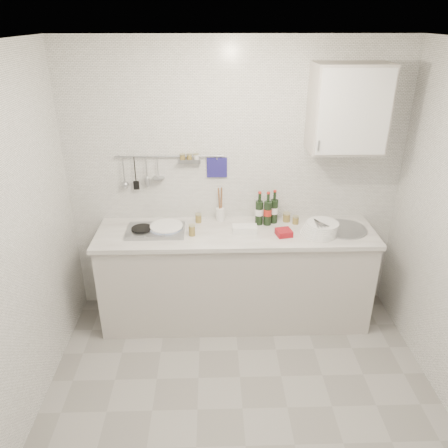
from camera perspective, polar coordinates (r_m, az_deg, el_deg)
The scene contains 17 objects.
floor at distance 3.51m, azimuth 2.44°, elevation -22.94°, with size 3.00×3.00×0.00m, color gray.
ceiling at distance 2.33m, azimuth 3.66°, elevation 22.43°, with size 3.00×3.00×0.00m, color silver.
back_wall at distance 3.97m, azimuth 1.41°, elevation 5.28°, with size 3.00×0.02×2.50m, color silver.
wall_left at distance 2.99m, azimuth -27.22°, elevation -4.95°, with size 0.02×2.80×2.50m, color silver.
counter at distance 4.07m, azimuth 1.59°, elevation -7.07°, with size 2.44×0.64×0.96m.
wall_rail at distance 3.89m, azimuth -7.41°, elevation 7.41°, with size 0.98×0.09×0.34m.
wall_cabinet at distance 3.76m, azimuth 15.94°, elevation 14.30°, with size 0.60×0.38×0.70m.
plate_stack_hob at distance 3.84m, azimuth -7.68°, elevation -0.57°, with size 0.31×0.31×0.05m.
plate_stack_sink at distance 3.85m, azimuth 12.46°, elevation -0.60°, with size 0.33×0.32×0.11m.
wine_bottles at distance 3.92m, azimuth 5.65°, elevation 2.11°, with size 0.21×0.11×0.31m.
butter_dish at distance 3.79m, azimuth 2.71°, elevation -0.67°, with size 0.21×0.11×0.06m, color white.
strawberry_punnet at distance 3.77m, azimuth 7.83°, elevation -1.12°, with size 0.12×0.12×0.05m, color #A51213.
utensil_crock at distance 3.99m, azimuth -0.48°, elevation 1.49°, with size 0.08×0.08×0.33m.
jar_a at distance 3.97m, azimuth -3.36°, elevation 0.78°, with size 0.06×0.06×0.08m.
jar_b at distance 4.03m, azimuth 8.17°, elevation 0.91°, with size 0.07×0.07×0.08m.
jar_c at distance 3.99m, azimuth 9.33°, elevation 0.54°, with size 0.06×0.06×0.08m.
jar_d at distance 3.74m, azimuth -4.22°, elevation -0.79°, with size 0.06×0.06×0.10m.
Camera 1 is at (-0.20, -2.32, 2.63)m, focal length 35.00 mm.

